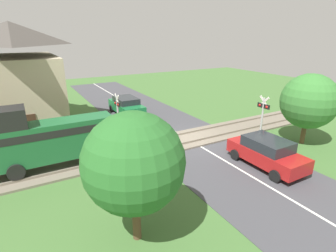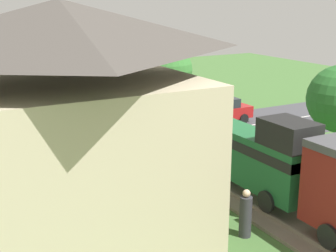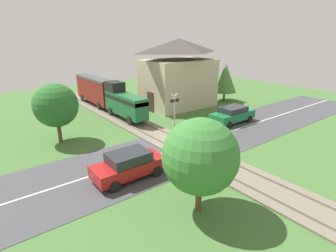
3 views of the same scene
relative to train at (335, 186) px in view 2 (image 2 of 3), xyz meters
name	(u,v)px [view 2 (image 2 of 3)]	position (x,y,z in m)	size (l,w,h in m)	color
ground_plane	(154,141)	(0.00, -12.07, -1.87)	(60.00, 60.00, 0.00)	#426B33
road_surface	(154,141)	(0.00, -12.07, -1.86)	(48.00, 6.40, 0.02)	#424247
track_bed	(154,140)	(0.00, -12.07, -1.80)	(2.80, 48.00, 0.24)	#756B5B
train	(335,186)	(0.00, 0.00, 0.00)	(1.58, 13.59, 3.18)	#1E6033
car_near_crossing	(218,110)	(-5.05, -13.51, -1.07)	(4.07, 1.90, 1.53)	#A81919
car_far_side	(15,157)	(7.39, -10.63, -1.06)	(4.42, 1.94, 1.52)	#197038
crossing_signal_west_approach	(162,89)	(-2.50, -15.90, 0.05)	(0.90, 0.18, 2.97)	#B7B7B7
crossing_signal_east_approach	(143,130)	(2.50, -8.23, 0.05)	(0.90, 0.18, 2.97)	#B7B7B7
station_building	(67,141)	(7.30, -2.98, 1.71)	(8.09, 5.38, 7.35)	#C6B793
pedestrian_by_station	(246,215)	(2.11, -1.57, -1.14)	(0.39, 0.39, 1.60)	#333338
tree_beyond_track	(167,70)	(-4.04, -18.01, 0.84)	(3.33, 3.33, 4.38)	brown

